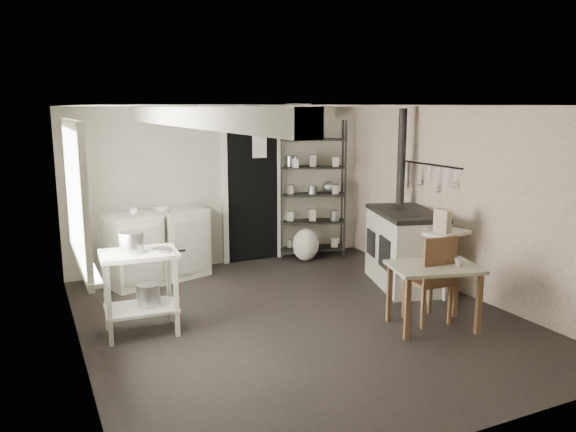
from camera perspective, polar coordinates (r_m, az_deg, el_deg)
name	(u,v)px	position (r m, az deg, el deg)	size (l,w,h in m)	color
floor	(300,319)	(6.27, 1.19, -10.39)	(5.00, 5.00, 0.00)	black
ceiling	(301,106)	(5.84, 1.28, 11.12)	(5.00, 5.00, 0.00)	beige
wall_back	(223,187)	(8.23, -6.58, 2.98)	(4.50, 0.02, 2.30)	#ACA792
wall_front	(468,281)	(3.94, 17.81, -6.30)	(4.50, 0.02, 2.30)	#ACA792
wall_left	(75,237)	(5.36, -20.84, -1.99)	(0.02, 5.00, 2.30)	#ACA792
wall_right	(464,201)	(7.23, 17.41, 1.43)	(0.02, 5.00, 2.30)	#ACA792
window	(74,195)	(5.49, -20.95, 2.03)	(0.12, 1.76, 1.28)	silver
doorway	(253,195)	(8.38, -3.58, 2.13)	(0.96, 0.10, 2.08)	silver
ceiling_beam	(186,117)	(5.41, -10.33, 9.90)	(0.18, 5.00, 0.18)	silver
wallpaper_panel	(463,201)	(7.22, 17.35, 1.43)	(0.01, 5.00, 2.30)	beige
utensil_rail	(429,165)	(7.59, 14.18, 5.08)	(0.06, 1.20, 0.44)	#ABABAD
prep_table	(141,296)	(5.96, -14.73, -7.85)	(0.75, 0.54, 0.86)	silver
stockpot	(132,245)	(5.81, -15.60, -2.83)	(0.24, 0.24, 0.25)	#ABABAD
saucepan	(162,253)	(5.78, -12.69, -3.67)	(0.19, 0.19, 0.10)	#ABABAD
bucket	(149,296)	(5.98, -13.99, -7.90)	(0.23, 0.23, 0.25)	#ABABAD
base_cabinets	(157,247)	(7.69, -13.19, -3.05)	(1.42, 0.61, 0.94)	beige
mixing_bowl	(162,211)	(7.53, -12.68, 0.52)	(0.28, 0.28, 0.07)	silver
counter_cup	(134,212)	(7.45, -15.41, 0.36)	(0.11, 0.11, 0.09)	silver
shelf_rack	(312,196)	(8.62, 2.50, 2.06)	(0.99, 0.39, 2.10)	black
shelf_jar	(295,170)	(8.37, 0.74, 4.68)	(0.09, 0.09, 0.19)	silver
storage_box_a	(298,126)	(8.36, 1.00, 9.09)	(0.35, 0.30, 0.24)	beige
storage_box_b	(322,127)	(8.63, 3.50, 9.00)	(0.29, 0.27, 0.19)	beige
stove	(404,253)	(7.42, 11.74, -3.65)	(0.69, 1.25, 0.98)	beige
stovepipe	(401,160)	(7.71, 11.45, 5.59)	(0.10, 0.10, 1.34)	black
side_ledge	(445,266)	(6.95, 15.68, -4.93)	(0.56, 0.30, 0.85)	silver
oats_box	(443,219)	(6.74, 15.43, -0.33)	(0.11, 0.18, 0.27)	beige
work_table	(433,293)	(6.10, 14.52, -7.59)	(0.89, 0.63, 0.68)	beige
table_cup	(459,254)	(6.03, 16.98, -3.75)	(0.09, 0.09, 0.08)	silver
chair	(428,278)	(6.24, 14.03, -6.14)	(0.40, 0.42, 0.98)	brown
flour_sack	(306,245)	(8.49, 1.82, -2.97)	(0.41, 0.35, 0.49)	silver
floor_crock	(407,291)	(7.08, 11.96, -7.46)	(0.11, 0.11, 0.14)	silver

